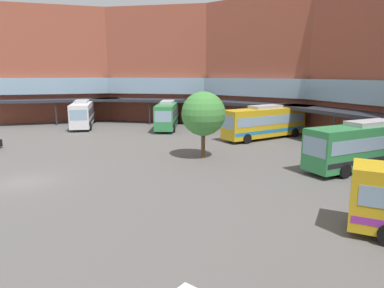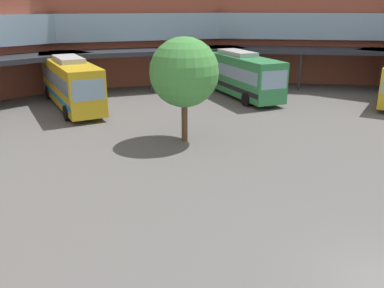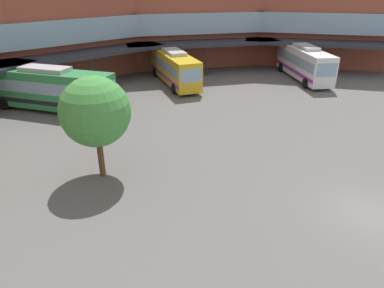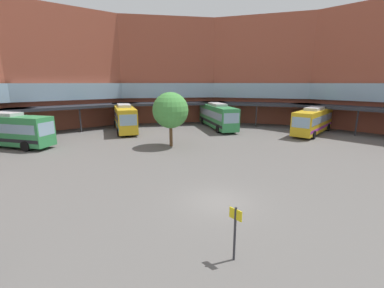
{
  "view_description": "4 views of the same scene",
  "coord_description": "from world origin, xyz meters",
  "px_view_note": "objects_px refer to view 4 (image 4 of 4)",
  "views": [
    {
      "loc": [
        26.53,
        1.47,
        7.66
      ],
      "look_at": [
        -2.54,
        14.15,
        1.16
      ],
      "focal_mm": 32.21,
      "sensor_mm": 36.0,
      "label": 1
    },
    {
      "loc": [
        -8.57,
        -7.32,
        7.76
      ],
      "look_at": [
        -2.6,
        10.07,
        1.43
      ],
      "focal_mm": 37.93,
      "sensor_mm": 36.0,
      "label": 2
    },
    {
      "loc": [
        -16.89,
        3.25,
        10.86
      ],
      "look_at": [
        2.21,
        10.36,
        1.2
      ],
      "focal_mm": 32.76,
      "sensor_mm": 36.0,
      "label": 3
    },
    {
      "loc": [
        -4.19,
        -14.28,
        7.11
      ],
      "look_at": [
        0.2,
        10.41,
        1.19
      ],
      "focal_mm": 24.42,
      "sensor_mm": 36.0,
      "label": 4
    }
  ],
  "objects_px": {
    "bus_1": "(125,118)",
    "plaza_tree": "(171,110)",
    "bus_4": "(313,120)",
    "stop_sign_post": "(235,228)",
    "bus_3": "(5,129)",
    "bus_5": "(217,116)"
  },
  "relations": [
    {
      "from": "bus_1",
      "to": "bus_5",
      "type": "height_order",
      "value": "bus_1"
    },
    {
      "from": "bus_4",
      "to": "plaza_tree",
      "type": "relative_size",
      "value": 1.65
    },
    {
      "from": "bus_3",
      "to": "plaza_tree",
      "type": "relative_size",
      "value": 1.88
    },
    {
      "from": "plaza_tree",
      "to": "stop_sign_post",
      "type": "bearing_deg",
      "value": -88.3
    },
    {
      "from": "bus_3",
      "to": "bus_1",
      "type": "bearing_deg",
      "value": 57.44
    },
    {
      "from": "plaza_tree",
      "to": "stop_sign_post",
      "type": "xyz_separation_m",
      "value": [
        0.6,
        -20.14,
        -2.65
      ]
    },
    {
      "from": "bus_1",
      "to": "stop_sign_post",
      "type": "distance_m",
      "value": 31.74
    },
    {
      "from": "bus_4",
      "to": "plaza_tree",
      "type": "height_order",
      "value": "plaza_tree"
    },
    {
      "from": "plaza_tree",
      "to": "bus_5",
      "type": "bearing_deg",
      "value": 52.41
    },
    {
      "from": "bus_3",
      "to": "stop_sign_post",
      "type": "height_order",
      "value": "bus_3"
    },
    {
      "from": "bus_5",
      "to": "plaza_tree",
      "type": "distance_m",
      "value": 14.05
    },
    {
      "from": "bus_3",
      "to": "stop_sign_post",
      "type": "distance_m",
      "value": 30.04
    },
    {
      "from": "bus_1",
      "to": "bus_4",
      "type": "distance_m",
      "value": 27.29
    },
    {
      "from": "bus_4",
      "to": "plaza_tree",
      "type": "xyz_separation_m",
      "value": [
        -20.52,
        -3.96,
        2.2
      ]
    },
    {
      "from": "bus_4",
      "to": "bus_5",
      "type": "bearing_deg",
      "value": -70.86
    },
    {
      "from": "bus_4",
      "to": "stop_sign_post",
      "type": "height_order",
      "value": "bus_4"
    },
    {
      "from": "bus_5",
      "to": "stop_sign_post",
      "type": "xyz_separation_m",
      "value": [
        -7.88,
        -31.15,
        -0.55
      ]
    },
    {
      "from": "plaza_tree",
      "to": "stop_sign_post",
      "type": "distance_m",
      "value": 20.33
    },
    {
      "from": "bus_4",
      "to": "plaza_tree",
      "type": "bearing_deg",
      "value": -29.58
    },
    {
      "from": "stop_sign_post",
      "to": "bus_3",
      "type": "bearing_deg",
      "value": 129.27
    },
    {
      "from": "bus_1",
      "to": "plaza_tree",
      "type": "distance_m",
      "value": 12.58
    },
    {
      "from": "bus_3",
      "to": "bus_4",
      "type": "relative_size",
      "value": 1.14
    }
  ]
}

